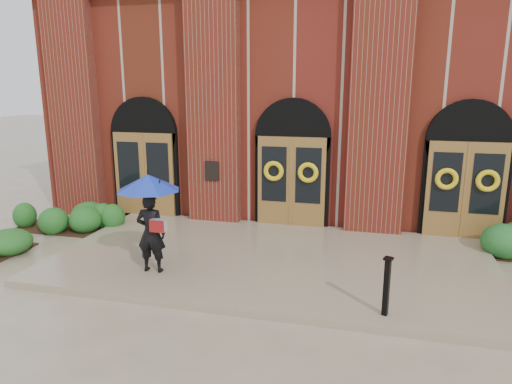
% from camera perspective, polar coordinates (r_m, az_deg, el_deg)
% --- Properties ---
extents(ground, '(90.00, 90.00, 0.00)m').
position_cam_1_polar(ground, '(10.62, 1.77, -9.06)').
color(ground, gray).
rests_on(ground, ground).
extents(landing, '(10.00, 5.30, 0.15)m').
position_cam_1_polar(landing, '(10.73, 1.94, -8.40)').
color(landing, gray).
rests_on(landing, ground).
extents(church_building, '(16.20, 12.53, 7.00)m').
position_cam_1_polar(church_building, '(18.52, 7.80, 11.47)').
color(church_building, '#5F1A14').
rests_on(church_building, ground).
extents(man_with_umbrella, '(1.42, 1.42, 2.10)m').
position_cam_1_polar(man_with_umbrella, '(9.68, -13.17, -1.51)').
color(man_with_umbrella, black).
rests_on(man_with_umbrella, landing).
extents(metal_post, '(0.18, 0.18, 1.05)m').
position_cam_1_polar(metal_post, '(8.23, 16.01, -11.13)').
color(metal_post, black).
rests_on(metal_post, landing).
extents(hedge_wall_left, '(2.72, 1.09, 0.70)m').
position_cam_1_polar(hedge_wall_left, '(14.10, -22.40, -2.92)').
color(hedge_wall_left, '#1D531B').
rests_on(hedge_wall_left, ground).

